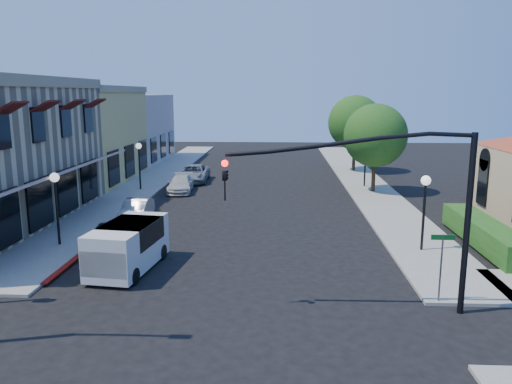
{
  "coord_description": "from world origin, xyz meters",
  "views": [
    {
      "loc": [
        1.95,
        -14.33,
        7.2
      ],
      "look_at": [
        0.84,
        8.75,
        2.6
      ],
      "focal_mm": 35.0,
      "sensor_mm": 36.0,
      "label": 1
    }
  ],
  "objects_px": {
    "signal_mast_arm": "(402,192)",
    "lamppost_left_near": "(55,190)",
    "street_name_sign": "(442,257)",
    "lamppost_left_far": "(139,154)",
    "lamppost_right_far": "(366,152)",
    "lamppost_right_near": "(425,194)",
    "parked_car_b": "(137,210)",
    "street_tree_a": "(375,135)",
    "white_van": "(128,244)",
    "parked_car_c": "(181,184)",
    "parked_car_a": "(106,236)",
    "parked_car_d": "(194,173)",
    "street_tree_b": "(355,122)"
  },
  "relations": [
    {
      "from": "signal_mast_arm",
      "to": "lamppost_left_near",
      "type": "height_order",
      "value": "signal_mast_arm"
    },
    {
      "from": "street_name_sign",
      "to": "lamppost_left_near",
      "type": "bearing_deg",
      "value": 160.07
    },
    {
      "from": "lamppost_left_far",
      "to": "lamppost_right_far",
      "type": "bearing_deg",
      "value": 6.71
    },
    {
      "from": "signal_mast_arm",
      "to": "lamppost_right_near",
      "type": "relative_size",
      "value": 2.24
    },
    {
      "from": "lamppost_left_far",
      "to": "parked_car_b",
      "type": "xyz_separation_m",
      "value": [
        2.3,
        -9.0,
        -2.11
      ]
    },
    {
      "from": "lamppost_left_far",
      "to": "lamppost_right_far",
      "type": "relative_size",
      "value": 1.0
    },
    {
      "from": "lamppost_left_far",
      "to": "lamppost_right_near",
      "type": "bearing_deg",
      "value": -39.47
    },
    {
      "from": "signal_mast_arm",
      "to": "lamppost_left_far",
      "type": "relative_size",
      "value": 2.24
    },
    {
      "from": "signal_mast_arm",
      "to": "parked_car_b",
      "type": "bearing_deg",
      "value": 136.34
    },
    {
      "from": "lamppost_left_far",
      "to": "parked_car_b",
      "type": "distance_m",
      "value": 9.53
    },
    {
      "from": "street_tree_a",
      "to": "parked_car_b",
      "type": "bearing_deg",
      "value": -149.04
    },
    {
      "from": "lamppost_left_far",
      "to": "white_van",
      "type": "distance_m",
      "value": 17.6
    },
    {
      "from": "street_name_sign",
      "to": "parked_car_c",
      "type": "bearing_deg",
      "value": 123.62
    },
    {
      "from": "street_tree_a",
      "to": "parked_car_c",
      "type": "bearing_deg",
      "value": -178.12
    },
    {
      "from": "parked_car_a",
      "to": "street_tree_a",
      "type": "bearing_deg",
      "value": 35.79
    },
    {
      "from": "lamppost_right_near",
      "to": "parked_car_d",
      "type": "distance_m",
      "value": 22.68
    },
    {
      "from": "lamppost_left_far",
      "to": "parked_car_c",
      "type": "relative_size",
      "value": 0.86
    },
    {
      "from": "parked_car_a",
      "to": "parked_car_c",
      "type": "distance_m",
      "value": 13.66
    },
    {
      "from": "street_name_sign",
      "to": "parked_car_b",
      "type": "distance_m",
      "value": 17.48
    },
    {
      "from": "signal_mast_arm",
      "to": "lamppost_left_far",
      "type": "xyz_separation_m",
      "value": [
        -14.36,
        20.5,
        -1.35
      ]
    },
    {
      "from": "white_van",
      "to": "parked_car_c",
      "type": "height_order",
      "value": "white_van"
    },
    {
      "from": "parked_car_a",
      "to": "parked_car_b",
      "type": "xyz_separation_m",
      "value": [
        0.0,
        5.1,
        0.05
      ]
    },
    {
      "from": "signal_mast_arm",
      "to": "parked_car_c",
      "type": "xyz_separation_m",
      "value": [
        -11.21,
        20.04,
        -3.49
      ]
    },
    {
      "from": "parked_car_c",
      "to": "parked_car_a",
      "type": "bearing_deg",
      "value": -98.17
    },
    {
      "from": "street_tree_b",
      "to": "lamppost_right_near",
      "type": "height_order",
      "value": "street_tree_b"
    },
    {
      "from": "street_tree_b",
      "to": "parked_car_d",
      "type": "bearing_deg",
      "value": -156.71
    },
    {
      "from": "lamppost_right_near",
      "to": "parked_car_a",
      "type": "distance_m",
      "value": 14.86
    },
    {
      "from": "street_tree_b",
      "to": "parked_car_a",
      "type": "distance_m",
      "value": 28.66
    },
    {
      "from": "lamppost_right_far",
      "to": "parked_car_b",
      "type": "height_order",
      "value": "lamppost_right_far"
    },
    {
      "from": "signal_mast_arm",
      "to": "street_tree_b",
      "type": "bearing_deg",
      "value": 84.49
    },
    {
      "from": "parked_car_b",
      "to": "parked_car_d",
      "type": "distance_m",
      "value": 13.04
    },
    {
      "from": "street_tree_b",
      "to": "white_van",
      "type": "bearing_deg",
      "value": -115.8
    },
    {
      "from": "street_name_sign",
      "to": "white_van",
      "type": "distance_m",
      "value": 12.09
    },
    {
      "from": "street_name_sign",
      "to": "parked_car_c",
      "type": "height_order",
      "value": "street_name_sign"
    },
    {
      "from": "signal_mast_arm",
      "to": "parked_car_a",
      "type": "height_order",
      "value": "signal_mast_arm"
    },
    {
      "from": "street_tree_b",
      "to": "lamppost_left_near",
      "type": "relative_size",
      "value": 1.97
    },
    {
      "from": "signal_mast_arm",
      "to": "lamppost_right_far",
      "type": "relative_size",
      "value": 2.24
    },
    {
      "from": "street_tree_b",
      "to": "lamppost_right_near",
      "type": "distance_m",
      "value": 24.07
    },
    {
      "from": "white_van",
      "to": "parked_car_d",
      "type": "bearing_deg",
      "value": 92.41
    },
    {
      "from": "signal_mast_arm",
      "to": "lamppost_right_near",
      "type": "distance_m",
      "value": 7.15
    },
    {
      "from": "lamppost_right_far",
      "to": "parked_car_c",
      "type": "xyz_separation_m",
      "value": [
        -13.86,
        -2.46,
        -2.14
      ]
    },
    {
      "from": "street_name_sign",
      "to": "parked_car_b",
      "type": "bearing_deg",
      "value": 141.75
    },
    {
      "from": "parked_car_b",
      "to": "parked_car_d",
      "type": "height_order",
      "value": "parked_car_d"
    },
    {
      "from": "lamppost_right_far",
      "to": "lamppost_left_far",
      "type": "bearing_deg",
      "value": -173.29
    },
    {
      "from": "lamppost_right_far",
      "to": "parked_car_d",
      "type": "bearing_deg",
      "value": 171.66
    },
    {
      "from": "lamppost_right_near",
      "to": "white_van",
      "type": "relative_size",
      "value": 0.77
    },
    {
      "from": "parked_car_a",
      "to": "street_name_sign",
      "type": "bearing_deg",
      "value": -30.02
    },
    {
      "from": "lamppost_left_near",
      "to": "parked_car_b",
      "type": "height_order",
      "value": "lamppost_left_near"
    },
    {
      "from": "parked_car_c",
      "to": "parked_car_d",
      "type": "xyz_separation_m",
      "value": [
        0.22,
        4.46,
        0.08
      ]
    },
    {
      "from": "street_tree_a",
      "to": "lamppost_right_near",
      "type": "distance_m",
      "value": 14.08
    }
  ]
}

